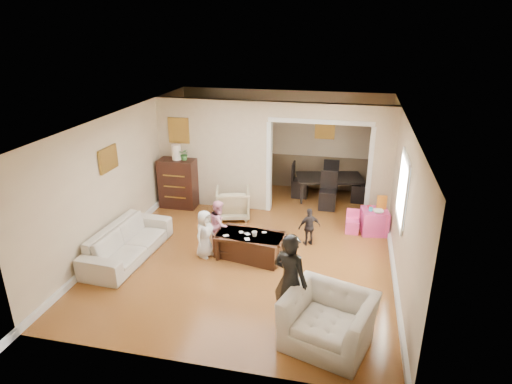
% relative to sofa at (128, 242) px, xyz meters
% --- Properties ---
extents(floor, '(7.00, 7.00, 0.00)m').
position_rel_sofa_xyz_m(floor, '(2.23, 1.06, -0.31)').
color(floor, '#A35C2A').
rests_on(floor, ground).
extents(partition_left, '(2.75, 0.18, 2.60)m').
position_rel_sofa_xyz_m(partition_left, '(0.86, 2.86, 0.99)').
color(partition_left, beige).
rests_on(partition_left, ground).
extents(partition_right, '(0.55, 0.18, 2.60)m').
position_rel_sofa_xyz_m(partition_right, '(4.71, 2.86, 0.99)').
color(partition_right, beige).
rests_on(partition_right, ground).
extents(partition_header, '(2.22, 0.18, 0.35)m').
position_rel_sofa_xyz_m(partition_header, '(3.33, 2.86, 2.11)').
color(partition_header, beige).
rests_on(partition_header, partition_right).
extents(window_pane, '(0.03, 0.95, 1.10)m').
position_rel_sofa_xyz_m(window_pane, '(4.96, 0.66, 1.24)').
color(window_pane, white).
rests_on(window_pane, ground).
extents(framed_art_partition, '(0.45, 0.03, 0.55)m').
position_rel_sofa_xyz_m(framed_art_partition, '(0.03, 2.76, 1.54)').
color(framed_art_partition, brown).
rests_on(framed_art_partition, partition_left).
extents(framed_art_sofa_wall, '(0.03, 0.55, 0.40)m').
position_rel_sofa_xyz_m(framed_art_sofa_wall, '(-0.48, 0.46, 1.49)').
color(framed_art_sofa_wall, brown).
extents(framed_art_alcove, '(0.45, 0.03, 0.55)m').
position_rel_sofa_xyz_m(framed_art_alcove, '(3.33, 4.50, 1.39)').
color(framed_art_alcove, brown).
extents(sofa, '(0.95, 2.18, 0.62)m').
position_rel_sofa_xyz_m(sofa, '(0.00, 0.00, 0.00)').
color(sofa, beige).
rests_on(sofa, ground).
extents(armchair_back, '(0.92, 0.94, 0.70)m').
position_rel_sofa_xyz_m(armchair_back, '(1.48, 2.22, 0.04)').
color(armchair_back, tan).
rests_on(armchair_back, ground).
extents(armchair_front, '(1.42, 1.33, 0.76)m').
position_rel_sofa_xyz_m(armchair_front, '(3.91, -1.63, 0.07)').
color(armchair_front, beige).
rests_on(armchair_front, ground).
extents(dresser, '(0.87, 0.49, 1.19)m').
position_rel_sofa_xyz_m(dresser, '(0.02, 2.56, 0.29)').
color(dresser, black).
rests_on(dresser, ground).
extents(table_lamp, '(0.22, 0.22, 0.36)m').
position_rel_sofa_xyz_m(table_lamp, '(0.02, 2.56, 1.06)').
color(table_lamp, '#FFE8CF').
rests_on(table_lamp, dresser).
extents(potted_plant, '(0.26, 0.22, 0.29)m').
position_rel_sofa_xyz_m(potted_plant, '(0.22, 2.56, 1.03)').
color(potted_plant, '#397132').
rests_on(potted_plant, dresser).
extents(coffee_table, '(1.37, 0.87, 0.47)m').
position_rel_sofa_xyz_m(coffee_table, '(2.29, 0.50, -0.07)').
color(coffee_table, '#3C1C13').
rests_on(coffee_table, ground).
extents(coffee_cup, '(0.12, 0.12, 0.10)m').
position_rel_sofa_xyz_m(coffee_cup, '(2.39, 0.45, 0.21)').
color(coffee_cup, silver).
rests_on(coffee_cup, coffee_table).
extents(play_table, '(0.62, 0.62, 0.52)m').
position_rel_sofa_xyz_m(play_table, '(4.63, 2.11, -0.05)').
color(play_table, '#D63887').
rests_on(play_table, ground).
extents(cereal_box, '(0.21, 0.10, 0.30)m').
position_rel_sofa_xyz_m(cereal_box, '(4.75, 2.21, 0.36)').
color(cereal_box, gold).
rests_on(cereal_box, play_table).
extents(cyan_cup, '(0.08, 0.08, 0.08)m').
position_rel_sofa_xyz_m(cyan_cup, '(4.53, 2.06, 0.25)').
color(cyan_cup, '#2AB5D3').
rests_on(cyan_cup, play_table).
extents(toy_block, '(0.10, 0.09, 0.05)m').
position_rel_sofa_xyz_m(toy_block, '(4.51, 2.23, 0.23)').
color(toy_block, red).
rests_on(toy_block, play_table).
extents(play_bowl, '(0.26, 0.26, 0.06)m').
position_rel_sofa_xyz_m(play_bowl, '(4.68, 1.99, 0.23)').
color(play_bowl, white).
rests_on(play_bowl, play_table).
extents(dining_table, '(1.81, 1.27, 0.58)m').
position_rel_sofa_xyz_m(dining_table, '(3.57, 3.84, -0.02)').
color(dining_table, black).
rests_on(dining_table, ground).
extents(adult_person, '(0.66, 0.57, 1.52)m').
position_rel_sofa_xyz_m(adult_person, '(3.32, -1.37, 0.45)').
color(adult_person, black).
rests_on(adult_person, ground).
extents(child_kneel_a, '(0.45, 0.54, 0.94)m').
position_rel_sofa_xyz_m(child_kneel_a, '(1.44, 0.35, 0.16)').
color(child_kneel_a, silver).
rests_on(child_kneel_a, ground).
extents(child_kneel_b, '(0.44, 0.53, 0.98)m').
position_rel_sofa_xyz_m(child_kneel_b, '(1.59, 0.80, 0.18)').
color(child_kneel_b, pink).
rests_on(child_kneel_b, ground).
extents(child_toddler, '(0.50, 0.39, 0.79)m').
position_rel_sofa_xyz_m(child_toddler, '(3.34, 1.25, 0.08)').
color(child_toddler, black).
rests_on(child_toddler, ground).
extents(craft_papers, '(0.79, 0.46, 0.00)m').
position_rel_sofa_xyz_m(craft_papers, '(2.18, 0.46, 0.17)').
color(craft_papers, white).
rests_on(craft_papers, coffee_table).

